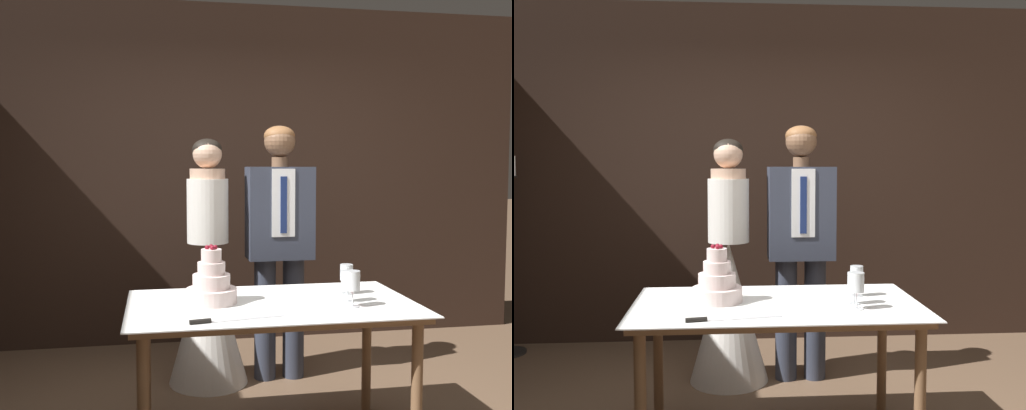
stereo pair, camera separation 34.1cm
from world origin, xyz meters
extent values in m
cube|color=black|center=(0.00, 2.10, 1.41)|extent=(5.24, 0.12, 2.82)
cylinder|color=brown|center=(-0.64, -0.17, 0.36)|extent=(0.06, 0.06, 0.73)
cylinder|color=brown|center=(0.68, -0.17, 0.36)|extent=(0.06, 0.06, 0.73)
cylinder|color=brown|center=(-0.64, 0.51, 0.36)|extent=(0.06, 0.06, 0.73)
cylinder|color=brown|center=(0.68, 0.51, 0.36)|extent=(0.06, 0.06, 0.73)
cube|color=brown|center=(0.02, 0.17, 0.75)|extent=(1.44, 0.80, 0.03)
cube|color=white|center=(0.02, 0.17, 0.77)|extent=(1.50, 0.86, 0.01)
cylinder|color=beige|center=(-0.29, 0.22, 0.81)|extent=(0.27, 0.27, 0.08)
cylinder|color=beige|center=(-0.29, 0.22, 0.88)|extent=(0.20, 0.20, 0.07)
cylinder|color=beige|center=(-0.29, 0.22, 0.95)|extent=(0.14, 0.14, 0.06)
cylinder|color=beige|center=(-0.29, 0.22, 1.02)|extent=(0.11, 0.11, 0.07)
sphere|color=maroon|center=(-0.27, 0.22, 1.06)|extent=(0.02, 0.02, 0.02)
sphere|color=maroon|center=(-0.29, 0.25, 1.06)|extent=(0.02, 0.02, 0.02)
sphere|color=maroon|center=(-0.31, 0.22, 1.06)|extent=(0.02, 0.02, 0.02)
sphere|color=maroon|center=(-0.29, 0.20, 1.06)|extent=(0.02, 0.02, 0.02)
cube|color=silver|center=(-0.15, -0.13, 0.77)|extent=(0.36, 0.08, 0.00)
cylinder|color=black|center=(-0.38, -0.17, 0.78)|extent=(0.10, 0.04, 0.02)
cylinder|color=silver|center=(0.41, 0.01, 0.77)|extent=(0.07, 0.07, 0.00)
cylinder|color=silver|center=(0.41, 0.01, 0.81)|extent=(0.01, 0.01, 0.08)
cylinder|color=silver|center=(0.41, 0.01, 0.90)|extent=(0.07, 0.07, 0.10)
cylinder|color=maroon|center=(0.41, 0.01, 0.87)|extent=(0.06, 0.06, 0.04)
cylinder|color=silver|center=(0.47, 0.29, 0.77)|extent=(0.07, 0.07, 0.00)
cylinder|color=silver|center=(0.47, 0.29, 0.81)|extent=(0.01, 0.01, 0.07)
cylinder|color=silver|center=(0.47, 0.29, 0.89)|extent=(0.07, 0.07, 0.09)
cylinder|color=silver|center=(0.42, 0.12, 0.77)|extent=(0.07, 0.07, 0.00)
cylinder|color=silver|center=(0.42, 0.12, 0.81)|extent=(0.01, 0.01, 0.07)
cylinder|color=silver|center=(0.42, 0.12, 0.89)|extent=(0.07, 0.07, 0.09)
cone|color=white|center=(-0.23, 1.12, 0.48)|extent=(0.54, 0.54, 0.96)
cylinder|color=white|center=(-0.23, 1.12, 1.18)|extent=(0.28, 0.28, 0.43)
cylinder|color=#DBAD8E|center=(-0.23, 1.12, 1.43)|extent=(0.24, 0.24, 0.07)
sphere|color=#DBAD8E|center=(-0.23, 1.12, 1.56)|extent=(0.20, 0.20, 0.20)
ellipsoid|color=black|center=(-0.23, 1.13, 1.59)|extent=(0.20, 0.20, 0.15)
cylinder|color=#333847|center=(0.17, 1.12, 0.42)|extent=(0.15, 0.15, 0.84)
cylinder|color=#333847|center=(0.37, 1.12, 0.42)|extent=(0.15, 0.15, 0.84)
cube|color=#333847|center=(0.27, 1.12, 1.16)|extent=(0.45, 0.24, 0.63)
cube|color=white|center=(0.27, 0.99, 1.24)|extent=(0.16, 0.01, 0.46)
cube|color=navy|center=(0.27, 0.99, 1.22)|extent=(0.04, 0.01, 0.38)
cylinder|color=brown|center=(0.27, 1.12, 1.51)|extent=(0.11, 0.11, 0.07)
sphere|color=brown|center=(0.27, 1.12, 1.65)|extent=(0.21, 0.21, 0.21)
ellipsoid|color=brown|center=(0.27, 1.13, 1.69)|extent=(0.21, 0.21, 0.14)
camera|label=1|loc=(-0.57, -2.71, 1.49)|focal=40.00mm
camera|label=2|loc=(-0.23, -2.76, 1.49)|focal=40.00mm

